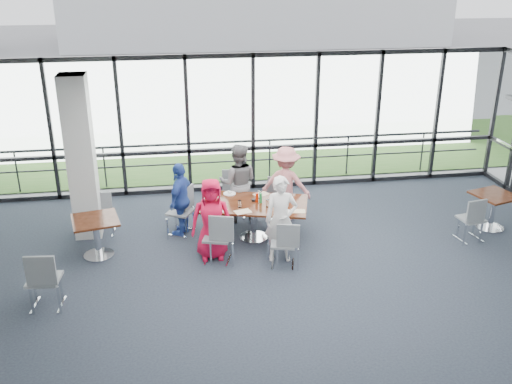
{
  "coord_description": "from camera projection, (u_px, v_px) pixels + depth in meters",
  "views": [
    {
      "loc": [
        -1.87,
        -7.65,
        5.09
      ],
      "look_at": [
        -0.38,
        2.04,
        1.1
      ],
      "focal_mm": 40.0,
      "sensor_mm": 36.0,
      "label": 1
    }
  ],
  "objects": [
    {
      "name": "tumbler_c",
      "position": [
        260.0,
        194.0,
        11.2
      ],
      "size": [
        0.07,
        0.07,
        0.15
      ],
      "primitive_type": "cylinder",
      "color": "white",
      "rests_on": "main_table"
    },
    {
      "name": "side_table_right",
      "position": [
        494.0,
        200.0,
        11.45
      ],
      "size": [
        0.94,
        0.94,
        0.75
      ],
      "rotation": [
        0.0,
        0.0,
        0.29
      ],
      "color": "#321307",
      "rests_on": "ground"
    },
    {
      "name": "plate_nl",
      "position": [
        221.0,
        210.0,
        10.66
      ],
      "size": [
        0.24,
        0.24,
        0.01
      ],
      "primitive_type": "cylinder",
      "color": "white",
      "rests_on": "main_table"
    },
    {
      "name": "chair_main_fl",
      "position": [
        236.0,
        195.0,
        12.13
      ],
      "size": [
        0.56,
        0.56,
        0.93
      ],
      "primitive_type": null,
      "rotation": [
        0.0,
        0.0,
        2.88
      ],
      "color": "slate",
      "rests_on": "ground"
    },
    {
      "name": "plate_fr",
      "position": [
        283.0,
        197.0,
        11.25
      ],
      "size": [
        0.24,
        0.24,
        0.01
      ],
      "primitive_type": "cylinder",
      "color": "white",
      "rests_on": "main_table"
    },
    {
      "name": "tumbler_b",
      "position": [
        268.0,
        203.0,
        10.78
      ],
      "size": [
        0.07,
        0.07,
        0.15
      ],
      "primitive_type": "cylinder",
      "color": "white",
      "rests_on": "main_table"
    },
    {
      "name": "diner_far_right",
      "position": [
        286.0,
        184.0,
        11.78
      ],
      "size": [
        1.16,
        0.89,
        1.6
      ],
      "primitive_type": "imported",
      "rotation": [
        0.0,
        0.0,
        2.75
      ],
      "color": "#D4787A",
      "rests_on": "ground"
    },
    {
      "name": "diner_near_left",
      "position": [
        212.0,
        219.0,
        10.27
      ],
      "size": [
        0.76,
        0.51,
        1.53
      ],
      "primitive_type": "imported",
      "rotation": [
        0.0,
        0.0,
        -0.03
      ],
      "color": "red",
      "rests_on": "ground"
    },
    {
      "name": "structural_column",
      "position": [
        81.0,
        158.0,
        10.82
      ],
      "size": [
        0.5,
        0.5,
        3.2
      ],
      "primitive_type": "cube",
      "color": "silver",
      "rests_on": "ground"
    },
    {
      "name": "side_table_left",
      "position": [
        96.0,
        225.0,
        10.35
      ],
      "size": [
        0.96,
        0.96,
        0.75
      ],
      "rotation": [
        0.0,
        0.0,
        0.21
      ],
      "color": "#321307",
      "rests_on": "ground"
    },
    {
      "name": "floor",
      "position": [
        299.0,
        301.0,
        9.18
      ],
      "size": [
        12.0,
        10.0,
        0.02
      ],
      "primitive_type": "cube",
      "color": "#1D212D",
      "rests_on": "ground"
    },
    {
      "name": "apron",
      "position": [
        230.0,
        131.0,
        18.34
      ],
      "size": [
        80.0,
        70.0,
        0.02
      ],
      "primitive_type": "cube",
      "color": "gray",
      "rests_on": "ground"
    },
    {
      "name": "main_table",
      "position": [
        254.0,
        208.0,
        11.03
      ],
      "size": [
        2.28,
        1.63,
        0.75
      ],
      "rotation": [
        0.0,
        0.0,
        -0.27
      ],
      "color": "#321307",
      "rests_on": "ground"
    },
    {
      "name": "grass_strip",
      "position": [
        238.0,
        149.0,
        16.5
      ],
      "size": [
        80.0,
        5.0,
        0.01
      ],
      "primitive_type": "cube",
      "color": "#28591B",
      "rests_on": "ground"
    },
    {
      "name": "chair_main_nr",
      "position": [
        283.0,
        244.0,
        10.1
      ],
      "size": [
        0.51,
        0.51,
        0.86
      ],
      "primitive_type": null,
      "rotation": [
        0.0,
        0.0,
        -0.25
      ],
      "color": "slate",
      "rests_on": "ground"
    },
    {
      "name": "chair_spare_r",
      "position": [
        471.0,
        219.0,
        11.04
      ],
      "size": [
        0.51,
        0.51,
        0.89
      ],
      "primitive_type": null,
      "rotation": [
        0.0,
        0.0,
        0.17
      ],
      "color": "slate",
      "rests_on": "ground"
    },
    {
      "name": "menu_c",
      "position": [
        261.0,
        194.0,
        11.39
      ],
      "size": [
        0.35,
        0.32,
        0.0
      ],
      "primitive_type": "cube",
      "rotation": [
        0.0,
        0.0,
        0.48
      ],
      "color": "white",
      "rests_on": "main_table"
    },
    {
      "name": "plate_nr",
      "position": [
        285.0,
        212.0,
        10.58
      ],
      "size": [
        0.24,
        0.24,
        0.01
      ],
      "primitive_type": "cylinder",
      "color": "white",
      "rests_on": "main_table"
    },
    {
      "name": "chair_spare_la",
      "position": [
        44.0,
        279.0,
        8.85
      ],
      "size": [
        0.53,
        0.53,
        0.99
      ],
      "primitive_type": null,
      "rotation": [
        0.0,
        0.0,
        -0.1
      ],
      "color": "slate",
      "rests_on": "ground"
    },
    {
      "name": "plate_end",
      "position": [
        208.0,
        200.0,
        11.09
      ],
      "size": [
        0.26,
        0.26,
        0.01
      ],
      "primitive_type": "cylinder",
      "color": "white",
      "rests_on": "main_table"
    },
    {
      "name": "chair_spare_lb",
      "position": [
        103.0,
        215.0,
        11.3
      ],
      "size": [
        0.42,
        0.42,
        0.8
      ],
      "primitive_type": null,
      "rotation": [
        0.0,
        0.0,
        3.08
      ],
      "color": "slate",
      "rests_on": "ground"
    },
    {
      "name": "menu_a",
      "position": [
        243.0,
        212.0,
        10.6
      ],
      "size": [
        0.34,
        0.28,
        0.0
      ],
      "primitive_type": "cube",
      "rotation": [
        0.0,
        0.0,
        0.27
      ],
      "color": "white",
      "rests_on": "main_table"
    },
    {
      "name": "tumbler_d",
      "position": [
        214.0,
        200.0,
        10.95
      ],
      "size": [
        0.07,
        0.07,
        0.13
      ],
      "primitive_type": "cylinder",
      "color": "white",
      "rests_on": "main_table"
    },
    {
      "name": "ceiling",
      "position": [
        305.0,
        106.0,
        7.97
      ],
      "size": [
        12.0,
        10.0,
        0.04
      ],
      "primitive_type": "cube",
      "color": "white",
      "rests_on": "ground"
    },
    {
      "name": "guard_rail",
      "position": [
        250.0,
        160.0,
        14.12
      ],
      "size": [
        12.0,
        0.06,
        0.06
      ],
      "primitive_type": "cylinder",
      "rotation": [
        0.0,
        1.57,
        0.0
      ],
      "color": "#2D2D33",
      "rests_on": "ground"
    },
    {
      "name": "diner_far_left",
      "position": [
        238.0,
        183.0,
        11.74
      ],
      "size": [
        0.89,
        0.64,
        1.67
      ],
      "primitive_type": "imported",
      "rotation": [
        0.0,
        0.0,
        2.95
      ],
      "color": "slate",
      "rests_on": "ground"
    },
    {
      "name": "plate_fl",
      "position": [
        230.0,
        194.0,
        11.41
      ],
      "size": [
        0.25,
        0.25,
        0.01
      ],
      "primitive_type": "cylinder",
      "color": "white",
      "rests_on": "main_table"
    },
    {
      "name": "chair_main_end",
      "position": [
        180.0,
        212.0,
        11.31
      ],
      "size": [
        0.6,
        0.6,
        0.91
      ],
      "primitive_type": null,
      "rotation": [
        0.0,
        0.0,
        -2.05
      ],
      "color": "slate",
      "rests_on": "ground"
    },
    {
      "name": "chair_main_fr",
      "position": [
        281.0,
        200.0,
        11.98
      ],
      "size": [
        0.52,
        0.52,
        0.84
      ],
      "primitive_type": null,
      "rotation": [
        0.0,
        0.0,
        2.81
      ],
      "color": "slate",
      "rests_on": "ground"
    },
    {
      "name": "menu_b",
      "position": [
        298.0,
        211.0,
        10.62
      ],
      "size": [
        0.31,
        0.25,
        0.0
      ],
      "primitive_type": "cube",
      "rotation": [
        0.0,
        0.0,
        -0.22
      ],
      "color": "white",
      "rests_on": "main_table"
    },
    {
      "name": "tumbler_a",
      "position": [
        240.0,
        204.0,
        10.77
      ],
      "size": [
        0.07,
        0.07,
        0.14
      ],
      "primitive_type": "cylinder",
      "color": "white",
      "rests_on": "main_table"
    },
    {
      "name": "condiment_caddy",
      "position": [
        254.0,
        200.0,
        11.07
      ],
      "size": [
        0.1,
        0.07,
        0.04
      ],
      "primitive_type": "cube",
      "color": "black",
      "rests_on": "main_table"
    },
    {
      "name": "green_bottle",
      "position": [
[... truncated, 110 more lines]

